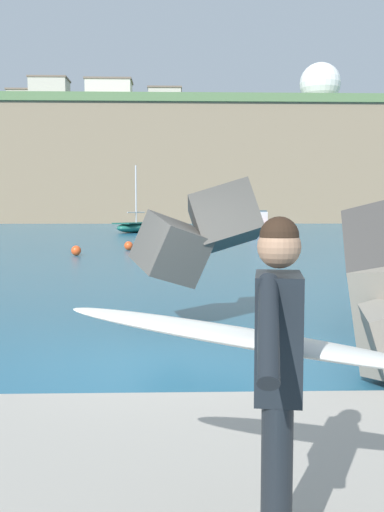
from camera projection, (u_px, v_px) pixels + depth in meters
name	position (u px, v px, depth m)	size (l,w,h in m)	color
ground_plane	(172.00, 365.00, 7.32)	(400.00, 400.00, 0.00)	#235B7A
breakwater_jetty	(375.00, 268.00, 8.52)	(32.43, 7.25, 2.59)	gray
surfer_with_board	(270.00, 362.00, 2.82)	(2.12, 1.31, 1.78)	black
boat_near_centre	(134.00, 227.00, 48.37)	(3.88, 4.74, 5.82)	#1E6656
boat_mid_right	(260.00, 227.00, 46.31)	(2.78, 5.05, 1.93)	maroon
mooring_buoy_inner	(129.00, 246.00, 27.79)	(0.44, 0.44, 0.44)	#E54C1E
mooring_buoy_middle	(76.00, 251.00, 24.56)	(0.44, 0.44, 0.44)	#E54C1E
headland_bluff	(136.00, 168.00, 94.39)	(91.29, 35.43, 18.01)	#847056
radar_dome	(320.00, 89.00, 97.93)	(7.15, 7.15, 9.61)	silver
station_building_west	(50.00, 97.00, 96.08)	(6.58, 4.92, 6.45)	#B2ADA3
station_building_central	(109.00, 94.00, 88.22)	(7.37, 4.69, 4.36)	beige
station_building_east	(33.00, 107.00, 101.86)	(8.07, 6.71, 5.39)	#B2ADA3
station_building_annex	(165.00, 105.00, 100.54)	(6.05, 6.08, 5.54)	#B2ADA3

